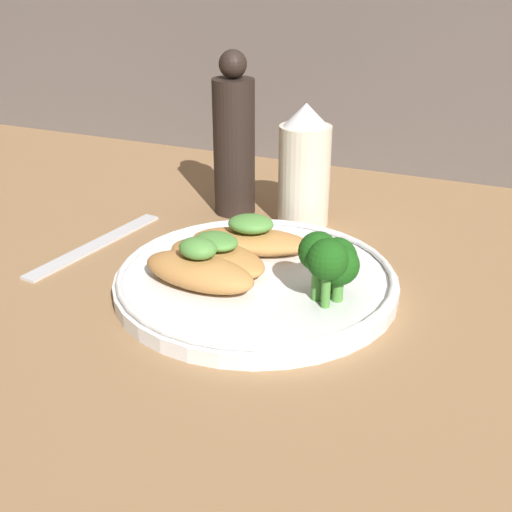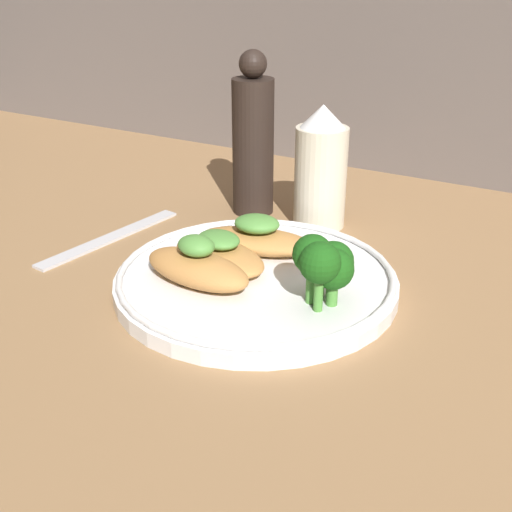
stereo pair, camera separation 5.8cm
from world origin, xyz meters
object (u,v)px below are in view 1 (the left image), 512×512
Objects in this scene: plate at (256,280)px; sauce_bottle at (304,168)px; pepper_grinder at (234,142)px; broccoli_bunch at (329,260)px.

sauce_bottle is at bearing 95.29° from plate.
pepper_grinder is (-10.27, 17.15, 7.62)cm from plate.
pepper_grinder reaches higher than sauce_bottle.
sauce_bottle reaches higher than plate.
plate is 21.39cm from pepper_grinder.
broccoli_bunch is at bearing -46.66° from pepper_grinder.
broccoli_bunch is 20.79cm from sauce_bottle.
plate is 1.89× the size of sauce_bottle.
broccoli_bunch is 0.33× the size of pepper_grinder.
sauce_bottle is at bearing 0.00° from pepper_grinder.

